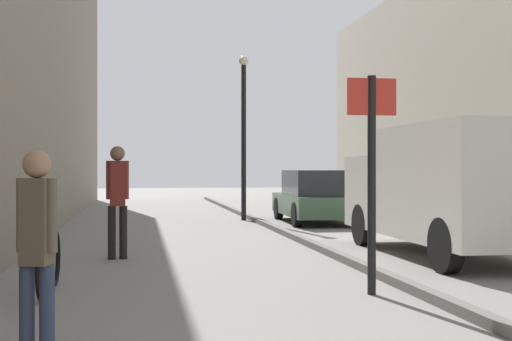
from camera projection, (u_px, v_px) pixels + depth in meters
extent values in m
plane|color=gray|center=(223.00, 243.00, 13.93)|extent=(80.00, 80.00, 0.00)
cube|color=#615F5B|center=(300.00, 239.00, 14.19)|extent=(0.16, 40.00, 0.12)
cylinder|color=black|center=(112.00, 233.00, 11.43)|extent=(0.13, 0.13, 0.88)
cylinder|color=black|center=(123.00, 232.00, 11.48)|extent=(0.13, 0.13, 0.88)
cube|color=maroon|center=(118.00, 183.00, 11.45)|extent=(0.26, 0.22, 0.75)
cylinder|color=maroon|center=(109.00, 180.00, 11.42)|extent=(0.10, 0.10, 0.64)
cylinder|color=maroon|center=(126.00, 180.00, 11.48)|extent=(0.10, 0.10, 0.64)
sphere|color=brown|center=(117.00, 153.00, 11.45)|extent=(0.24, 0.24, 0.24)
cylinder|color=#2D3851|center=(27.00, 316.00, 5.24)|extent=(0.11, 0.11, 0.77)
cylinder|color=#2D3851|center=(47.00, 316.00, 5.21)|extent=(0.11, 0.11, 0.77)
cube|color=brown|center=(37.00, 222.00, 5.22)|extent=(0.26, 0.24, 0.65)
cylinder|color=brown|center=(23.00, 215.00, 5.24)|extent=(0.09, 0.09, 0.56)
cylinder|color=brown|center=(51.00, 215.00, 5.20)|extent=(0.09, 0.09, 0.56)
sphere|color=#9E755B|center=(37.00, 164.00, 5.22)|extent=(0.21, 0.21, 0.21)
cube|color=silver|center=(465.00, 183.00, 11.20)|extent=(1.97, 3.79, 1.86)
cube|color=silver|center=(403.00, 192.00, 13.79)|extent=(1.97, 1.48, 1.40)
cube|color=black|center=(394.00, 176.00, 14.30)|extent=(1.65, 0.04, 0.61)
cylinder|color=black|center=(363.00, 225.00, 13.50)|extent=(0.22, 0.80, 0.80)
cylinder|color=black|center=(448.00, 224.00, 13.80)|extent=(0.22, 0.80, 0.80)
cylinder|color=black|center=(446.00, 245.00, 9.88)|extent=(0.22, 0.80, 0.80)
cube|color=#335138|center=(316.00, 205.00, 19.22)|extent=(1.95, 4.26, 0.55)
cube|color=black|center=(316.00, 182.00, 19.22)|extent=(1.60, 2.57, 0.68)
cylinder|color=black|center=(278.00, 208.00, 20.53)|extent=(0.22, 0.65, 0.64)
cylinder|color=black|center=(333.00, 208.00, 20.75)|extent=(0.22, 0.65, 0.64)
cylinder|color=black|center=(297.00, 215.00, 17.70)|extent=(0.22, 0.65, 0.64)
cylinder|color=black|center=(359.00, 214.00, 17.92)|extent=(0.22, 0.65, 0.64)
cylinder|color=black|center=(372.00, 185.00, 8.24)|extent=(0.10, 0.10, 2.60)
cube|color=red|center=(372.00, 97.00, 8.23)|extent=(0.60, 0.04, 0.44)
cylinder|color=black|center=(244.00, 143.00, 20.11)|extent=(0.14, 0.14, 4.50)
sphere|color=beige|center=(244.00, 61.00, 20.10)|extent=(0.28, 0.28, 0.28)
torus|color=black|center=(55.00, 257.00, 8.86)|extent=(0.07, 0.72, 0.72)
torus|color=black|center=(42.00, 269.00, 7.82)|extent=(0.07, 0.72, 0.72)
cylinder|color=#B7B7BC|center=(49.00, 251.00, 8.34)|extent=(0.07, 0.95, 0.05)
cylinder|color=#B7B7BC|center=(47.00, 234.00, 8.15)|extent=(0.04, 0.04, 0.40)
cube|color=black|center=(46.00, 215.00, 8.15)|extent=(0.10, 0.24, 0.06)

